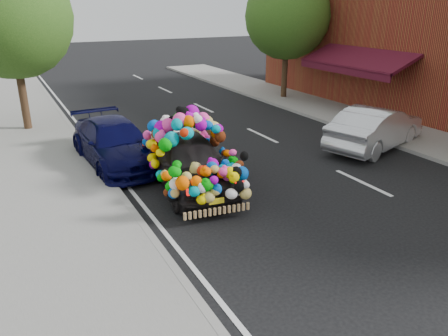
# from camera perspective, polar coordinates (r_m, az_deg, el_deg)

# --- Properties ---
(ground) EXTENTS (100.00, 100.00, 0.00)m
(ground) POSITION_cam_1_polar(r_m,az_deg,el_deg) (10.06, 2.80, -5.58)
(ground) COLOR black
(ground) RESTS_ON ground
(sidewalk) EXTENTS (4.00, 60.00, 0.12)m
(sidewalk) POSITION_cam_1_polar(r_m,az_deg,el_deg) (8.92, -22.26, -10.49)
(sidewalk) COLOR gray
(sidewalk) RESTS_ON ground
(kerb) EXTENTS (0.15, 60.00, 0.13)m
(kerb) POSITION_cam_1_polar(r_m,az_deg,el_deg) (9.20, -10.09, -8.14)
(kerb) COLOR gray
(kerb) RESTS_ON ground
(footpath_far) EXTENTS (3.00, 40.00, 0.12)m
(footpath_far) POSITION_cam_1_polar(r_m,az_deg,el_deg) (17.29, 21.70, 4.50)
(footpath_far) COLOR gray
(footpath_far) RESTS_ON ground
(lane_markings) EXTENTS (6.00, 50.00, 0.01)m
(lane_markings) POSITION_cam_1_polar(r_m,az_deg,el_deg) (12.14, 17.67, -1.82)
(lane_markings) COLOR silver
(lane_markings) RESTS_ON ground
(tree_near_sidewalk) EXTENTS (4.20, 4.20, 6.13)m
(tree_near_sidewalk) POSITION_cam_1_polar(r_m,az_deg,el_deg) (17.29, -26.14, 17.29)
(tree_near_sidewalk) COLOR #332114
(tree_near_sidewalk) RESTS_ON ground
(tree_far_b) EXTENTS (4.00, 4.00, 5.90)m
(tree_far_b) POSITION_cam_1_polar(r_m,az_deg,el_deg) (21.79, 8.26, 19.02)
(tree_far_b) COLOR #332114
(tree_far_b) RESTS_ON ground
(plush_art_car) EXTENTS (2.47, 4.39, 2.01)m
(plush_art_car) POSITION_cam_1_polar(r_m,az_deg,el_deg) (10.98, -4.53, 2.42)
(plush_art_car) COLOR black
(plush_art_car) RESTS_ON ground
(navy_sedan) EXTENTS (2.02, 4.48, 1.28)m
(navy_sedan) POSITION_cam_1_polar(r_m,az_deg,el_deg) (13.15, -14.02, 3.20)
(navy_sedan) COLOR #050530
(navy_sedan) RESTS_ON ground
(silver_hatchback) EXTENTS (4.41, 2.68, 1.37)m
(silver_hatchback) POSITION_cam_1_polar(r_m,az_deg,el_deg) (15.00, 19.19, 4.99)
(silver_hatchback) COLOR silver
(silver_hatchback) RESTS_ON ground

